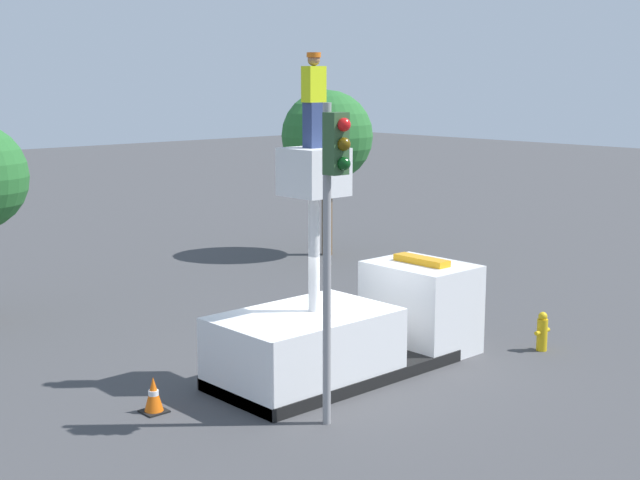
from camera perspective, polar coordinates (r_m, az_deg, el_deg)
ground_plane at (r=18.01m, az=0.99°, el=-8.63°), size 120.00×120.00×0.00m
bucket_truck at (r=18.01m, az=1.92°, el=-5.70°), size 5.94×2.27×4.57m
worker at (r=16.66m, az=-0.40°, el=8.94°), size 0.40×0.26×1.75m
traffic_light_pole at (r=14.53m, az=0.82°, el=2.46°), size 0.34×0.57×5.46m
fire_hydrant at (r=20.04m, az=14.03°, el=-5.71°), size 0.47×0.23×0.86m
traffic_cone_rear at (r=16.27m, az=-10.60°, el=-9.75°), size 0.43×0.43×0.65m
tree_left_bg at (r=29.52m, az=0.46°, el=6.60°), size 3.02×3.02×5.49m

